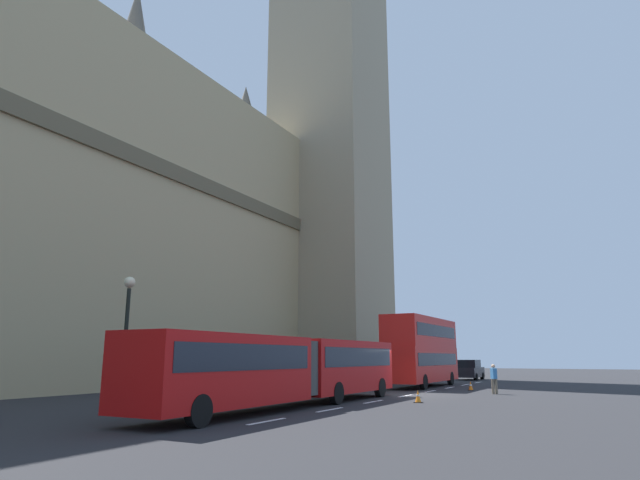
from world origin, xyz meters
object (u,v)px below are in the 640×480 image
at_px(traffic_cone_middle, 471,386).
at_px(street_lamp, 126,332).
at_px(articulated_bus, 291,365).
at_px(clock_tower, 330,37).
at_px(traffic_cone_west, 418,396).
at_px(double_decker_bus, 422,349).
at_px(pedestrian_near_cones, 494,378).
at_px(sedan_lead, 470,370).

bearing_deg(traffic_cone_middle, street_lamp, 157.80).
bearing_deg(articulated_bus, clock_tower, 24.07).
bearing_deg(traffic_cone_west, traffic_cone_middle, 0.12).
bearing_deg(traffic_cone_west, clock_tower, 34.31).
distance_m(clock_tower, street_lamp, 52.71).
height_order(articulated_bus, double_decker_bus, double_decker_bus).
distance_m(traffic_cone_middle, street_lamp, 22.77).
xyz_separation_m(clock_tower, traffic_cone_middle, (-15.59, -18.02, -39.59)).
height_order(double_decker_bus, pedestrian_near_cones, double_decker_bus).
relative_size(articulated_bus, traffic_cone_middle, 30.85).
bearing_deg(pedestrian_near_cones, clock_tower, 47.31).
relative_size(sedan_lead, traffic_cone_west, 7.59).
relative_size(clock_tower, street_lamp, 14.37).
relative_size(articulated_bus, street_lamp, 3.40).
bearing_deg(street_lamp, traffic_cone_west, -40.35).
height_order(articulated_bus, street_lamp, street_lamp).
relative_size(articulated_bus, sedan_lead, 4.07).
bearing_deg(street_lamp, pedestrian_near_cones, -30.47).
xyz_separation_m(articulated_bus, sedan_lead, (32.63, -0.14, -0.83)).
bearing_deg(pedestrian_near_cones, sedan_lead, 16.69).
bearing_deg(traffic_cone_middle, clock_tower, 49.14).
relative_size(double_decker_bus, street_lamp, 2.00).
height_order(double_decker_bus, street_lamp, street_lamp).
height_order(double_decker_bus, sedan_lead, double_decker_bus).
relative_size(articulated_bus, traffic_cone_west, 30.85).
height_order(traffic_cone_middle, pedestrian_near_cones, pedestrian_near_cones).
distance_m(clock_tower, articulated_bus, 51.29).
bearing_deg(sedan_lead, pedestrian_near_cones, -163.31).
bearing_deg(clock_tower, street_lamp, -165.44).
bearing_deg(double_decker_bus, traffic_cone_middle, -123.83).
distance_m(articulated_bus, street_lamp, 7.00).
height_order(articulated_bus, traffic_cone_west, articulated_bus).
distance_m(street_lamp, pedestrian_near_cones, 21.00).
bearing_deg(double_decker_bus, street_lamp, 169.21).
height_order(traffic_cone_west, pedestrian_near_cones, pedestrian_near_cones).
xyz_separation_m(double_decker_bus, sedan_lead, (14.20, -0.14, -1.80)).
relative_size(sedan_lead, traffic_cone_middle, 7.59).
height_order(clock_tower, sedan_lead, clock_tower).
distance_m(traffic_cone_middle, pedestrian_near_cones, 3.63).
bearing_deg(pedestrian_near_cones, articulated_bus, 154.59).
relative_size(clock_tower, traffic_cone_middle, 130.61).
xyz_separation_m(double_decker_bus, traffic_cone_west, (-13.56, -4.06, -2.43)).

